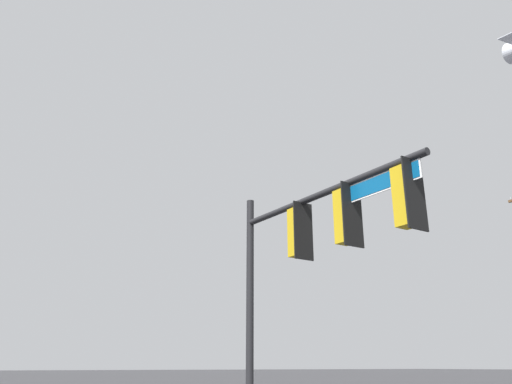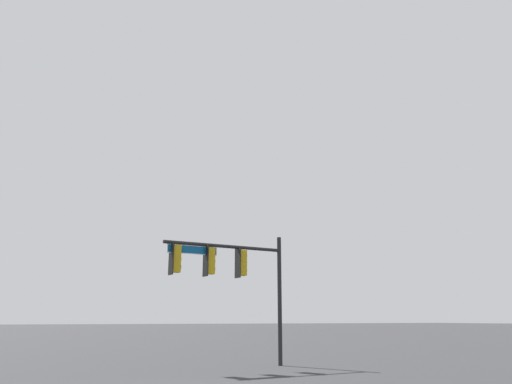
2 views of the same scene
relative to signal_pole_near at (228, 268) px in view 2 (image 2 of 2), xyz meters
name	(u,v)px [view 2 (image 2 of 2)]	position (x,y,z in m)	size (l,w,h in m)	color
signal_pole_near	(228,268)	(0.00, 0.00, 0.00)	(5.60, 0.84, 5.59)	black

